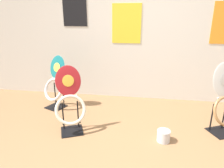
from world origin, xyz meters
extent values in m
cube|color=silver|center=(0.00, 2.04, 1.30)|extent=(8.00, 0.06, 2.60)
cube|color=yellow|center=(-0.24, 2.01, 1.34)|extent=(0.50, 0.01, 0.66)
cube|color=black|center=(-1.15, 2.01, 1.59)|extent=(0.43, 0.01, 0.60)
cube|color=black|center=(1.13, 0.94, 0.01)|extent=(0.37, 0.37, 0.01)
cylinder|color=black|center=(1.00, 0.98, 0.20)|extent=(0.02, 0.02, 0.37)
cylinder|color=black|center=(1.18, 1.07, 0.20)|extent=(0.02, 0.02, 0.37)
sphere|color=silver|center=(1.02, 0.94, 0.48)|extent=(0.02, 0.02, 0.02)
cube|color=black|center=(-0.81, 0.66, 0.01)|extent=(0.37, 0.37, 0.01)
cylinder|color=black|center=(-0.94, 0.71, 0.20)|extent=(0.02, 0.02, 0.38)
cylinder|color=black|center=(-0.76, 0.79, 0.20)|extent=(0.02, 0.02, 0.38)
cylinder|color=black|center=(-0.78, 0.59, 0.16)|extent=(0.21, 0.11, 0.02)
torus|color=beige|center=(-0.81, 0.64, 0.32)|extent=(0.44, 0.35, 0.37)
ellipsoid|color=#AD1E23|center=(-0.86, 0.76, 0.67)|extent=(0.35, 0.25, 0.39)
ellipsoid|color=yellow|center=(-0.85, 0.75, 0.68)|extent=(0.15, 0.10, 0.15)
sphere|color=silver|center=(-0.92, 0.68, 0.48)|extent=(0.02, 0.02, 0.02)
sphere|color=silver|center=(-0.76, 0.75, 0.48)|extent=(0.02, 0.02, 0.02)
cube|color=black|center=(-1.34, 1.35, 0.01)|extent=(0.37, 0.37, 0.01)
cylinder|color=black|center=(-1.40, 1.47, 0.20)|extent=(0.02, 0.02, 0.38)
cylinder|color=black|center=(-1.22, 1.39, 0.20)|extent=(0.02, 0.02, 0.38)
cylinder|color=black|center=(-1.37, 1.28, 0.16)|extent=(0.21, 0.11, 0.02)
torus|color=silver|center=(-1.35, 1.33, 0.32)|extent=(0.44, 0.34, 0.37)
ellipsoid|color=#197075|center=(-1.30, 1.44, 0.67)|extent=(0.34, 0.24, 0.38)
ellipsoid|color=#EADB4C|center=(-1.31, 1.43, 0.67)|extent=(0.15, 0.10, 0.14)
sphere|color=silver|center=(-1.40, 1.43, 0.48)|extent=(0.02, 0.02, 0.02)
sphere|color=silver|center=(-1.24, 1.36, 0.48)|extent=(0.02, 0.02, 0.02)
cylinder|color=silver|center=(0.36, 0.63, 0.07)|extent=(0.16, 0.16, 0.14)
torus|color=silver|center=(0.36, 0.63, 0.14)|extent=(0.16, 0.16, 0.01)
cylinder|color=#B2B2B7|center=(0.36, 0.63, 0.15)|extent=(0.14, 0.14, 0.00)
camera|label=1|loc=(0.07, -1.54, 1.43)|focal=32.00mm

